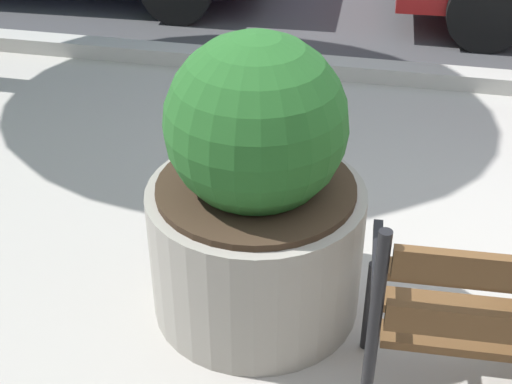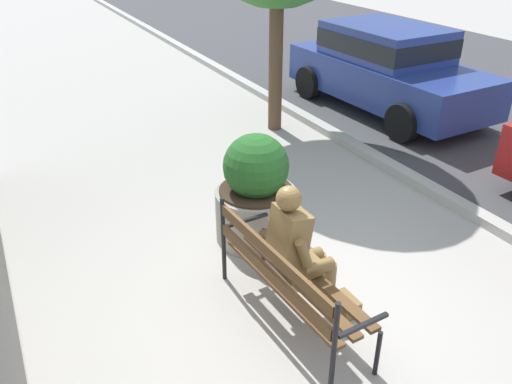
# 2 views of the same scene
# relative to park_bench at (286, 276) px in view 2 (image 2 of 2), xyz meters

# --- Properties ---
(ground_plane) EXTENTS (80.00, 80.00, 0.00)m
(ground_plane) POSITION_rel_park_bench_xyz_m (-0.11, 0.15, -0.54)
(ground_plane) COLOR #ADA8A0
(curb_stone) EXTENTS (60.00, 0.20, 0.12)m
(curb_stone) POSITION_rel_park_bench_xyz_m (-0.11, 3.05, -0.48)
(curb_stone) COLOR #B2AFA8
(curb_stone) RESTS_ON ground
(park_bench) EXTENTS (1.82, 0.62, 0.95)m
(park_bench) POSITION_rel_park_bench_xyz_m (0.00, 0.00, 0.00)
(park_bench) COLOR brown
(park_bench) RESTS_ON ground
(bronze_statue_seated) EXTENTS (0.63, 0.76, 1.37)m
(bronze_statue_seated) POSITION_rel_park_bench_xyz_m (-0.08, 0.21, 0.12)
(bronze_statue_seated) COLOR olive
(bronze_statue_seated) RESTS_ON ground
(concrete_planter) EXTENTS (0.92, 0.92, 1.28)m
(concrete_planter) POSITION_rel_park_bench_xyz_m (-1.41, 0.45, 0.02)
(concrete_planter) COLOR gray
(concrete_planter) RESTS_ON ground
(parked_car_blue) EXTENTS (4.16, 2.04, 1.56)m
(parked_car_blue) POSITION_rel_park_bench_xyz_m (-4.27, 4.73, 0.30)
(parked_car_blue) COLOR navy
(parked_car_blue) RESTS_ON ground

